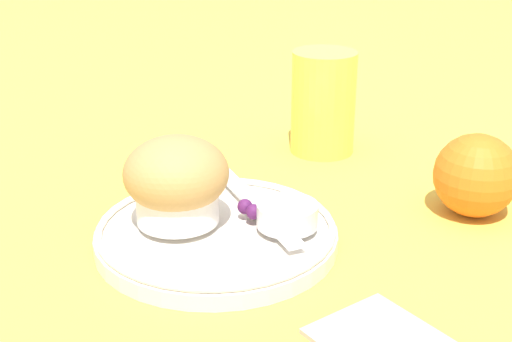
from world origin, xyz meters
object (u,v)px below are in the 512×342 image
Objects in this scene: muffin at (177,181)px; butter_knife at (255,205)px; orange_fruit at (476,175)px; juice_glass at (323,102)px.

muffin reaches higher than butter_knife.
juice_glass is at bearing -178.56° from orange_fruit.
orange_fruit is at bearing 65.01° from muffin.
muffin is at bearing -69.40° from juice_glass.
orange_fruit reaches higher than butter_knife.
juice_glass reaches higher than butter_knife.
muffin is 0.77× the size of juice_glass.
butter_knife is 2.20× the size of orange_fruit.
muffin is 1.14× the size of orange_fruit.
muffin is 0.26m from juice_glass.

